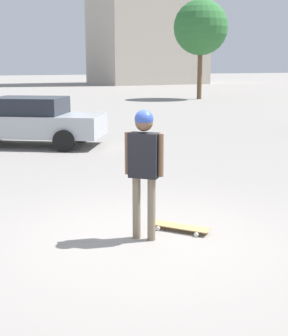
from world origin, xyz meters
The scene contains 5 objects.
ground_plane centered at (0.00, 0.00, 0.00)m, with size 220.00×220.00×0.00m, color gray.
person centered at (0.00, 0.00, 1.17)m, with size 0.42×0.42×1.81m.
skateboard centered at (0.05, -0.62, 0.06)m, with size 0.83×0.71×0.08m.
car_parked_near centered at (8.57, -0.37, 0.75)m, with size 4.04×4.78×1.45m.
tree_distant centered at (22.99, -15.94, 4.93)m, with size 3.80×3.80×6.85m.
Camera 1 is at (-5.53, 2.77, 2.38)m, focal length 50.00 mm.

